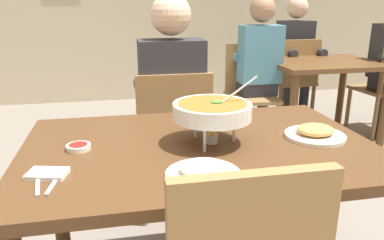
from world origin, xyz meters
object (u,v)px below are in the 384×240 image
dining_table_main (199,168)px  dining_table_far (323,75)px  rice_plate (203,171)px  sauce_dish (79,147)px  appetizer_plate (315,133)px  patron_bg_left (296,52)px  chair_diner_main (173,136)px  curry_bowl (212,111)px  chair_bg_left (294,76)px  diner_main (171,96)px  patron_bg_right (258,62)px  chair_bg_right (250,87)px

dining_table_main → dining_table_far: (1.57, 1.81, -0.03)m
rice_plate → sauce_dish: 0.51m
appetizer_plate → patron_bg_left: size_ratio=0.18×
chair_diner_main → sauce_dish: 0.87m
chair_diner_main → rice_plate: size_ratio=3.75×
dining_table_main → dining_table_far: bearing=49.1°
curry_bowl → appetizer_plate: curry_bowl is taller
chair_bg_left → patron_bg_left: size_ratio=0.69×
appetizer_plate → dining_table_far: size_ratio=0.24×
diner_main → patron_bg_left: same height
dining_table_main → patron_bg_left: 2.87m
chair_bg_left → patron_bg_right: bearing=-142.6°
dining_table_far → patron_bg_left: patron_bg_left is taller
chair_bg_left → patron_bg_right: (-0.58, -0.44, 0.24)m
appetizer_plate → patron_bg_right: size_ratio=0.18×
patron_bg_right → appetizer_plate: bearing=-104.2°
dining_table_far → patron_bg_left: 0.60m
sauce_dish → dining_table_far: (2.02, 1.78, -0.14)m
patron_bg_left → diner_main: bearing=-133.9°
sauce_dish → chair_bg_left: (1.98, 2.27, -0.24)m
sauce_dish → patron_bg_right: patron_bg_right is taller
sauce_dish → chair_bg_right: bearing=54.1°
diner_main → sauce_dish: 0.86m
dining_table_main → patron_bg_left: (1.57, 2.40, 0.11)m
chair_diner_main → patron_bg_right: patron_bg_right is taller
dining_table_main → chair_diner_main: 0.74m
chair_bg_left → patron_bg_left: 0.26m
diner_main → appetizer_plate: bearing=-59.1°
patron_bg_left → patron_bg_right: 0.83m
chair_bg_right → patron_bg_left: bearing=36.8°
chair_bg_left → chair_bg_right: size_ratio=1.00×
rice_plate → appetizer_plate: bearing=26.6°
chair_bg_right → chair_diner_main: bearing=-127.6°
rice_plate → dining_table_far: size_ratio=0.24×
rice_plate → chair_bg_right: chair_bg_right is taller
curry_bowl → chair_bg_right: (0.84, 1.89, -0.36)m
dining_table_main → appetizer_plate: bearing=-2.8°
patron_bg_right → chair_bg_left: bearing=37.4°
chair_bg_left → curry_bowl: bearing=-122.7°
curry_bowl → patron_bg_right: patron_bg_right is taller
sauce_dish → chair_bg_left: 3.02m
curry_bowl → sauce_dish: bearing=176.1°
curry_bowl → dining_table_main: bearing=174.7°
chair_diner_main → rice_plate: 1.05m
diner_main → patron_bg_right: size_ratio=1.00×
chair_bg_left → chair_bg_right: same height
diner_main → chair_bg_right: 1.45m
appetizer_plate → dining_table_far: bearing=59.1°
diner_main → chair_bg_right: diner_main is taller
curry_bowl → dining_table_far: bearing=50.1°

